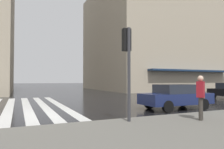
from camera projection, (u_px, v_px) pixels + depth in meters
name	position (u px, v px, depth m)	size (l,w,h in m)	color
ground_plane	(46.00, 115.00, 9.96)	(220.00, 220.00, 0.00)	black
zebra_crossing	(0.00, 107.00, 12.70)	(13.00, 7.50, 0.01)	silver
haussmann_block_corner	(150.00, 33.00, 39.07)	(20.38, 20.29, 21.52)	tan
traffic_signal_post	(127.00, 54.00, 7.82)	(0.44, 0.30, 3.45)	#333338
car_navy	(176.00, 96.00, 11.95)	(1.85, 4.10, 1.41)	navy
pedestrian_in_red_jacket	(201.00, 94.00, 7.93)	(0.51, 0.63, 1.68)	maroon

